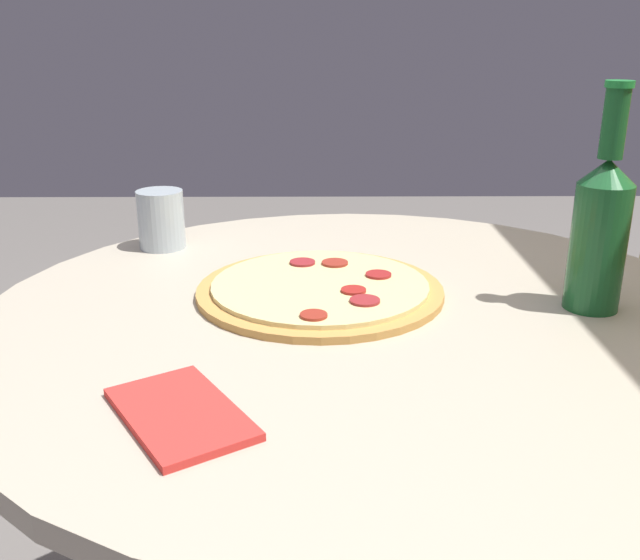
% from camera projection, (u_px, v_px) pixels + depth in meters
% --- Properties ---
extents(table, '(0.97, 0.97, 0.77)m').
position_uv_depth(table, '(361.00, 438.00, 0.97)').
color(table, '#B2A893').
rests_on(table, ground_plane).
extents(pizza, '(0.33, 0.33, 0.02)m').
position_uv_depth(pizza, '(320.00, 289.00, 0.95)').
color(pizza, '#C68E47').
rests_on(pizza, table).
extents(beer_bottle, '(0.07, 0.07, 0.28)m').
position_uv_depth(beer_bottle, '(599.00, 226.00, 0.88)').
color(beer_bottle, '#195628').
rests_on(beer_bottle, table).
extents(drinking_glass, '(0.07, 0.07, 0.09)m').
position_uv_depth(drinking_glass, '(161.00, 219.00, 1.14)').
color(drinking_glass, '#ADBCC6').
rests_on(drinking_glass, table).
extents(napkin, '(0.18, 0.16, 0.01)m').
position_uv_depth(napkin, '(180.00, 414.00, 0.65)').
color(napkin, red).
rests_on(napkin, table).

